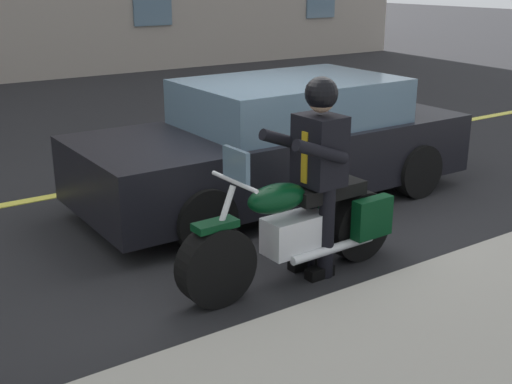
% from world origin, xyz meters
% --- Properties ---
extents(ground_plane, '(80.00, 80.00, 0.00)m').
position_xyz_m(ground_plane, '(0.00, 0.00, 0.00)').
color(ground_plane, black).
extents(lane_center_stripe, '(60.00, 0.16, 0.01)m').
position_xyz_m(lane_center_stripe, '(0.00, -2.00, 0.01)').
color(lane_center_stripe, '#E5DB4C').
rests_on(lane_center_stripe, ground_plane).
extents(motorcycle_main, '(2.21, 0.62, 1.26)m').
position_xyz_m(motorcycle_main, '(0.64, 1.38, 0.45)').
color(motorcycle_main, black).
rests_on(motorcycle_main, ground_plane).
extents(rider_main, '(0.63, 0.55, 1.74)m').
position_xyz_m(rider_main, '(0.45, 1.37, 1.04)').
color(rider_main, black).
rests_on(rider_main, ground_plane).
extents(car_silver, '(4.60, 1.92, 1.40)m').
position_xyz_m(car_silver, '(-0.47, -0.43, 0.69)').
color(car_silver, black).
rests_on(car_silver, ground_plane).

